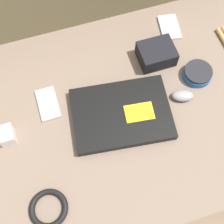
{
  "coord_description": "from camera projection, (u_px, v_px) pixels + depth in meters",
  "views": [
    {
      "loc": [
        -0.12,
        -0.38,
        1.08
      ],
      "look_at": [
        0.0,
        0.0,
        0.18
      ],
      "focal_mm": 50.0,
      "sensor_mm": 36.0,
      "label": 1
    }
  ],
  "objects": [
    {
      "name": "phone_black",
      "position": [
        48.0,
        104.0,
        1.02
      ],
      "size": [
        0.06,
        0.12,
        0.01
      ],
      "rotation": [
        0.0,
        0.0,
        -0.0
      ],
      "color": "#B7B7BC",
      "rests_on": "couch_seat"
    },
    {
      "name": "ground_plane",
      "position": [
        112.0,
        131.0,
        1.15
      ],
      "size": [
        8.0,
        8.0,
        0.0
      ],
      "primitive_type": "plane",
      "color": "#7A6651"
    },
    {
      "name": "cable_coil",
      "position": [
        49.0,
        209.0,
        0.88
      ],
      "size": [
        0.11,
        0.11,
        0.02
      ],
      "color": "black",
      "rests_on": "couch_seat"
    },
    {
      "name": "camera_pouch",
      "position": [
        156.0,
        54.0,
        1.06
      ],
      "size": [
        0.12,
        0.1,
        0.06
      ],
      "color": "black",
      "rests_on": "couch_seat"
    },
    {
      "name": "charger_brick",
      "position": [
        7.0,
        135.0,
        0.95
      ],
      "size": [
        0.05,
        0.06,
        0.04
      ],
      "color": "silver",
      "rests_on": "couch_seat"
    },
    {
      "name": "speaker_puck",
      "position": [
        198.0,
        73.0,
        1.05
      ],
      "size": [
        0.1,
        0.1,
        0.03
      ],
      "color": "#1E569E",
      "rests_on": "couch_seat"
    },
    {
      "name": "phone_silver",
      "position": [
        169.0,
        27.0,
        1.14
      ],
      "size": [
        0.08,
        0.12,
        0.01
      ],
      "rotation": [
        0.0,
        0.0,
        -0.15
      ],
      "color": "silver",
      "rests_on": "couch_seat"
    },
    {
      "name": "computer_mouse",
      "position": [
        182.0,
        96.0,
        1.02
      ],
      "size": [
        0.08,
        0.06,
        0.03
      ],
      "rotation": [
        0.0,
        0.0,
        -0.3
      ],
      "color": "gray",
      "rests_on": "couch_seat"
    },
    {
      "name": "laptop",
      "position": [
        122.0,
        114.0,
        0.99
      ],
      "size": [
        0.33,
        0.26,
        0.03
      ],
      "rotation": [
        0.0,
        0.0,
        -0.13
      ],
      "color": "black",
      "rests_on": "couch_seat"
    },
    {
      "name": "couch_seat",
      "position": [
        112.0,
        123.0,
        1.08
      ],
      "size": [
        1.13,
        0.76,
        0.16
      ],
      "color": "#7A6656",
      "rests_on": "ground_plane"
    }
  ]
}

